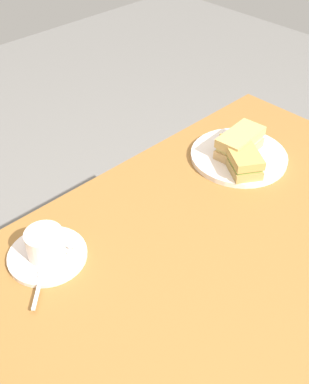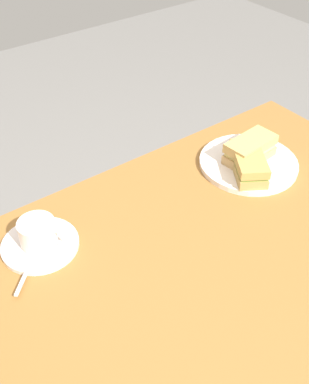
{
  "view_description": "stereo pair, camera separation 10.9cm",
  "coord_description": "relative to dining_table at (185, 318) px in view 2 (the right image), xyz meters",
  "views": [
    {
      "loc": [
        -0.5,
        -0.38,
        1.5
      ],
      "look_at": [
        0.08,
        0.22,
        0.79
      ],
      "focal_mm": 44.49,
      "sensor_mm": 36.0,
      "label": 1
    },
    {
      "loc": [
        -0.41,
        -0.45,
        1.5
      ],
      "look_at": [
        0.08,
        0.22,
        0.79
      ],
      "focal_mm": 44.49,
      "sensor_mm": 36.0,
      "label": 2
    }
  ],
  "objects": [
    {
      "name": "coffee_saucer",
      "position": [
        -0.2,
        0.25,
        0.14
      ],
      "size": [
        0.16,
        0.16,
        0.01
      ],
      "primitive_type": "cylinder",
      "color": "silver",
      "rests_on": "dining_table"
    },
    {
      "name": "sandwich_front",
      "position": [
        0.36,
        0.2,
        0.18
      ],
      "size": [
        0.14,
        0.08,
        0.06
      ],
      "color": "tan",
      "rests_on": "sandwich_plate"
    },
    {
      "name": "coffee_cup",
      "position": [
        -0.2,
        0.25,
        0.18
      ],
      "size": [
        0.08,
        0.09,
        0.06
      ],
      "color": "silver",
      "rests_on": "coffee_saucer"
    },
    {
      "name": "dining_table",
      "position": [
        0.0,
        0.0,
        0.0
      ],
      "size": [
        1.31,
        0.78,
        0.76
      ],
      "color": "olive",
      "rests_on": "ground_plane"
    },
    {
      "name": "sandwich_plate",
      "position": [
        0.36,
        0.19,
        0.14
      ],
      "size": [
        0.25,
        0.25,
        0.01
      ],
      "primitive_type": "cylinder",
      "color": "silver",
      "rests_on": "dining_table"
    },
    {
      "name": "sandwich_back",
      "position": [
        0.32,
        0.16,
        0.18
      ],
      "size": [
        0.14,
        0.16,
        0.05
      ],
      "color": "tan",
      "rests_on": "sandwich_plate"
    },
    {
      "name": "spoon",
      "position": [
        -0.25,
        0.2,
        0.15
      ],
      "size": [
        0.08,
        0.08,
        0.01
      ],
      "color": "silver",
      "rests_on": "coffee_saucer"
    }
  ]
}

